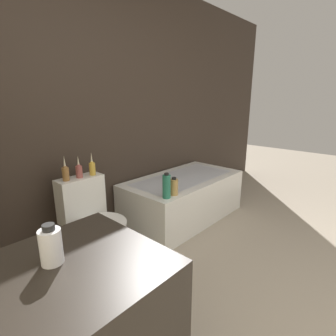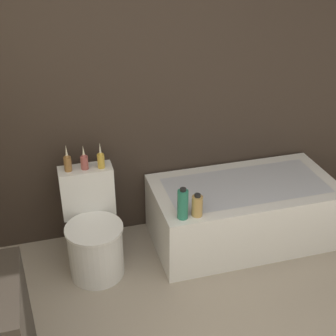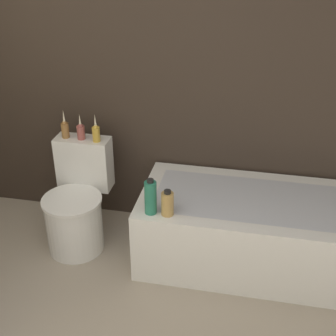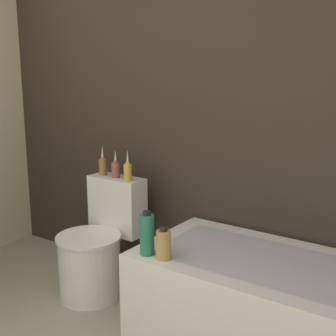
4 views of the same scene
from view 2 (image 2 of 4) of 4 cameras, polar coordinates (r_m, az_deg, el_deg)
name	(u,v)px [view 2 (image 2 of 4)]	position (r m, az deg, el deg)	size (l,w,h in m)	color
wall_back_tiled	(134,79)	(3.51, -4.20, 10.82)	(6.40, 0.06, 2.60)	#332821
bathtub	(243,211)	(3.84, 9.13, -5.25)	(1.45, 0.75, 0.50)	white
toilet	(93,234)	(3.51, -9.07, -7.90)	(0.42, 0.58, 0.75)	white
vase_gold	(68,162)	(3.40, -12.15, 0.71)	(0.05, 0.05, 0.21)	olive
vase_silver	(84,161)	(3.41, -10.17, 0.86)	(0.06, 0.06, 0.19)	#994C47
vase_bronze	(101,159)	(3.40, -8.19, 1.07)	(0.05, 0.05, 0.20)	gold
shampoo_bottle_tall	(183,204)	(3.23, 1.81, -4.41)	(0.08, 0.08, 0.24)	#267259
shampoo_bottle_short	(197,206)	(3.28, 3.57, -4.60)	(0.08, 0.08, 0.17)	tan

